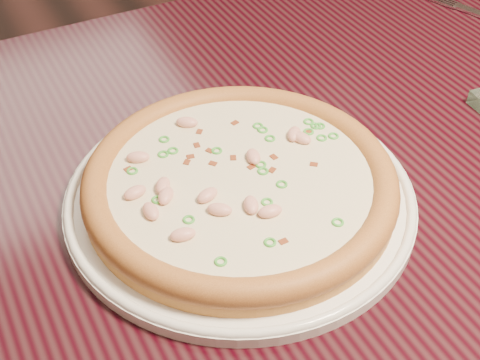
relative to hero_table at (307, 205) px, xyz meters
name	(u,v)px	position (x,y,z in m)	size (l,w,h in m)	color
ground	(190,196)	(0.14, 0.74, -0.65)	(9.00, 9.00, 0.00)	black
hero_table	(307,205)	(0.00, 0.00, 0.00)	(1.20, 0.80, 0.75)	black
plate	(240,196)	(-0.12, -0.05, 0.11)	(0.36, 0.36, 0.02)	white
pizza	(240,182)	(-0.12, -0.05, 0.13)	(0.32, 0.32, 0.03)	#BA853B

